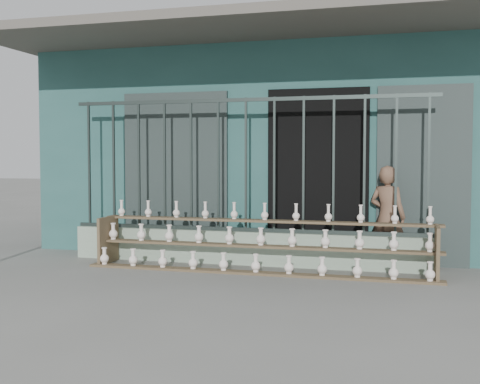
# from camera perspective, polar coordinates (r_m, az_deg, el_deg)

# --- Properties ---
(ground) EXTENTS (60.00, 60.00, 0.00)m
(ground) POSITION_cam_1_polar(r_m,az_deg,el_deg) (6.99, -2.20, -8.66)
(ground) COLOR slate
(workshop_building) EXTENTS (7.40, 6.60, 3.21)m
(workshop_building) POSITION_cam_1_polar(r_m,az_deg,el_deg) (10.95, 4.52, 4.17)
(workshop_building) COLOR #285552
(workshop_building) RESTS_ON ground
(parapet_wall) EXTENTS (5.00, 0.20, 0.45)m
(parapet_wall) POSITION_cam_1_polar(r_m,az_deg,el_deg) (8.18, 0.56, -5.31)
(parapet_wall) COLOR #94AD94
(parapet_wall) RESTS_ON ground
(security_fence) EXTENTS (5.00, 0.04, 1.80)m
(security_fence) POSITION_cam_1_polar(r_m,az_deg,el_deg) (8.09, 0.56, 2.58)
(security_fence) COLOR #283330
(security_fence) RESTS_ON parapet_wall
(shelf_rack) EXTENTS (4.50, 0.68, 0.85)m
(shelf_rack) POSITION_cam_1_polar(r_m,az_deg,el_deg) (7.69, 1.92, -4.85)
(shelf_rack) COLOR brown
(shelf_rack) RESTS_ON ground
(elderly_woman) EXTENTS (0.58, 0.49, 1.34)m
(elderly_woman) POSITION_cam_1_polar(r_m,az_deg,el_deg) (8.13, 13.81, -2.29)
(elderly_woman) COLOR brown
(elderly_woman) RESTS_ON ground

